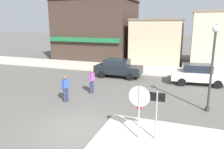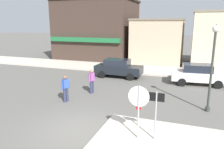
# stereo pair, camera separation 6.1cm
# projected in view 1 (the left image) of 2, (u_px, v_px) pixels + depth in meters

# --- Properties ---
(ground_plane) EXTENTS (160.00, 160.00, 0.00)m
(ground_plane) POSITION_uv_depth(u_px,v_px,m) (80.00, 130.00, 9.60)
(ground_plane) COLOR #5B5954
(kerb_far) EXTENTS (80.00, 4.00, 0.15)m
(kerb_far) POSITION_uv_depth(u_px,v_px,m) (142.00, 70.00, 21.64)
(kerb_far) COLOR beige
(kerb_far) RESTS_ON ground
(stop_sign) EXTENTS (0.82, 0.07, 2.30)m
(stop_sign) POSITION_uv_depth(u_px,v_px,m) (139.00, 105.00, 8.38)
(stop_sign) COLOR #9E9EA3
(stop_sign) RESTS_ON ground
(one_way_sign) EXTENTS (0.60, 0.06, 2.10)m
(one_way_sign) POSITION_uv_depth(u_px,v_px,m) (156.00, 111.00, 8.31)
(one_way_sign) COLOR #9E9EA3
(one_way_sign) RESTS_ON ground
(lamp_post) EXTENTS (0.36, 0.36, 4.54)m
(lamp_post) POSITION_uv_depth(u_px,v_px,m) (213.00, 56.00, 10.99)
(lamp_post) COLOR #333833
(lamp_post) RESTS_ON ground
(parked_car_nearest) EXTENTS (4.00, 1.88, 1.56)m
(parked_car_nearest) POSITION_uv_depth(u_px,v_px,m) (118.00, 68.00, 18.86)
(parked_car_nearest) COLOR black
(parked_car_nearest) RESTS_ON ground
(parked_car_second) EXTENTS (4.14, 2.17, 1.56)m
(parked_car_second) POSITION_uv_depth(u_px,v_px,m) (198.00, 74.00, 16.59)
(parked_car_second) COLOR white
(parked_car_second) RESTS_ON ground
(pedestrian_crossing_near) EXTENTS (0.31, 0.55, 1.61)m
(pedestrian_crossing_near) POSITION_uv_depth(u_px,v_px,m) (92.00, 81.00, 14.44)
(pedestrian_crossing_near) COLOR #2D334C
(pedestrian_crossing_near) RESTS_ON ground
(pedestrian_crossing_far) EXTENTS (0.34, 0.54, 1.61)m
(pedestrian_crossing_far) POSITION_uv_depth(u_px,v_px,m) (66.00, 88.00, 12.85)
(pedestrian_crossing_far) COLOR #2D334C
(pedestrian_crossing_far) RESTS_ON ground
(building_corner_shop) EXTENTS (9.53, 8.16, 7.45)m
(building_corner_shop) POSITION_uv_depth(u_px,v_px,m) (97.00, 30.00, 28.51)
(building_corner_shop) COLOR #3D2D26
(building_corner_shop) RESTS_ON ground
(building_storefront_left_near) EXTENTS (5.51, 8.05, 5.04)m
(building_storefront_left_near) POSITION_uv_depth(u_px,v_px,m) (158.00, 41.00, 26.17)
(building_storefront_left_near) COLOR tan
(building_storefront_left_near) RESTS_ON ground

